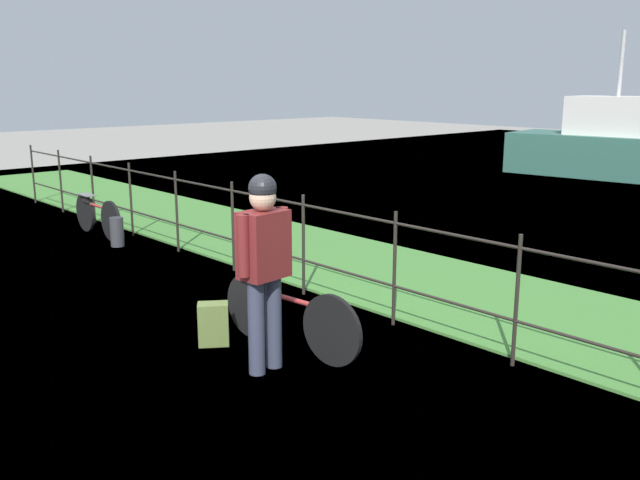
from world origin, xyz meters
name	(u,v)px	position (x,y,z in m)	size (l,w,h in m)	color
ground_plane	(174,360)	(0.00, 0.00, 0.00)	(60.00, 60.00, 0.00)	gray
grass_strip	(424,284)	(0.00, 3.45, 0.01)	(27.00, 2.40, 0.03)	#478438
iron_fence	(346,249)	(0.00, 2.12, 0.67)	(18.04, 0.04, 1.17)	#28231E
bicycle_main	(288,315)	(0.50, 0.91, 0.34)	(1.65, 0.25, 0.64)	black
wooden_crate	(259,261)	(0.13, 0.87, 0.78)	(0.33, 0.25, 0.29)	brown
terrier_dog	(261,238)	(0.15, 0.87, 1.00)	(0.32, 0.17, 0.18)	silver
cyclist_person	(264,256)	(0.71, 0.48, 1.00)	(0.30, 0.54, 1.68)	#383D51
backpack_on_paving	(213,324)	(-0.08, 0.48, 0.20)	(0.28, 0.18, 0.40)	olive
mooring_bollard	(117,232)	(-4.36, 1.62, 0.22)	(0.20, 0.20, 0.44)	#38383D
bicycle_parked	(97,215)	(-5.23, 1.72, 0.33)	(1.58, 0.17, 0.63)	black
moored_boat_mid	(613,147)	(-2.99, 14.55, 0.76)	(5.27, 2.51, 3.63)	#336656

